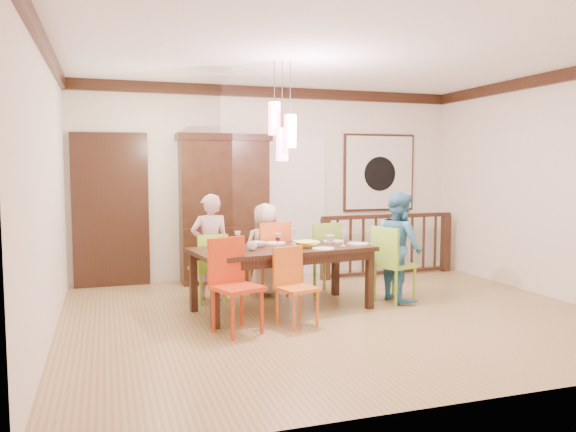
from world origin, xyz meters
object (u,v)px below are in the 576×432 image
object	(u,v)px
china_hutch	(224,208)
person_far_left	(210,247)
chair_far_left	(208,263)
chair_end_right	(395,259)
person_end_right	(399,246)
person_far_mid	(266,249)
dining_table	(282,254)
balustrade	(388,244)

from	to	relation	value
china_hutch	person_far_left	bearing A→B (deg)	-110.83
chair_far_left	chair_end_right	bearing A→B (deg)	150.74
chair_end_right	china_hutch	distance (m)	2.67
chair_far_left	person_end_right	xyz separation A→B (m)	(2.32, -0.67, 0.20)
chair_end_right	person_far_mid	size ratio (longest dim) A/B	0.78
person_far_mid	person_end_right	distance (m)	1.73
dining_table	chair_end_right	world-z (taller)	chair_end_right
balustrade	person_end_right	size ratio (longest dim) A/B	1.63
china_hutch	dining_table	bearing A→B (deg)	-80.81
chair_far_left	person_far_left	xyz separation A→B (m)	(0.06, 0.14, 0.18)
china_hutch	balustrade	xyz separation A→B (m)	(2.52, -0.35, -0.59)
dining_table	balustrade	xyz separation A→B (m)	(2.21, 1.53, -0.17)
balustrade	person_far_mid	world-z (taller)	person_far_mid
chair_end_right	person_far_left	distance (m)	2.34
person_far_mid	person_end_right	size ratio (longest dim) A/B	0.88
person_far_left	person_end_right	xyz separation A→B (m)	(2.26, -0.81, 0.02)
person_end_right	person_far_mid	bearing A→B (deg)	61.01
dining_table	chair_far_left	world-z (taller)	chair_far_left
dining_table	person_end_right	xyz separation A→B (m)	(1.55, 0.01, 0.03)
chair_far_left	person_far_mid	bearing A→B (deg)	177.13
chair_far_left	person_far_left	size ratio (longest dim) A/B	0.64
chair_end_right	person_end_right	bearing A→B (deg)	-82.46
dining_table	person_far_mid	bearing A→B (deg)	80.62
chair_end_right	balustrade	xyz separation A→B (m)	(0.74, 1.57, -0.05)
balustrade	person_far_mid	xyz separation A→B (m)	(-2.19, -0.73, 0.11)
chair_end_right	dining_table	bearing A→B (deg)	68.56
china_hutch	balustrade	distance (m)	2.61
china_hutch	balustrade	bearing A→B (deg)	-7.83
balustrade	person_end_right	distance (m)	1.67
chair_end_right	balustrade	size ratio (longest dim) A/B	0.42
balustrade	chair_end_right	bearing A→B (deg)	-117.06
person_end_right	chair_far_left	bearing A→B (deg)	72.20
dining_table	person_far_mid	size ratio (longest dim) A/B	1.80
dining_table	person_far_left	bearing A→B (deg)	122.78
person_far_mid	chair_far_left	bearing A→B (deg)	4.39
china_hutch	person_far_left	distance (m)	1.21
person_far_left	person_far_mid	size ratio (longest dim) A/B	1.11
chair_end_right	balustrade	bearing A→B (deg)	-45.46
chair_far_left	dining_table	bearing A→B (deg)	126.88
person_far_mid	person_far_left	bearing A→B (deg)	-6.09
chair_far_left	person_end_right	world-z (taller)	person_end_right
person_far_left	person_far_mid	xyz separation A→B (m)	(0.73, -0.02, -0.06)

